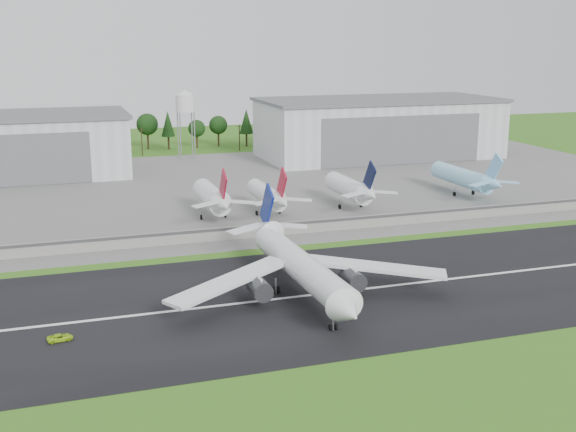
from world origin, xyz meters
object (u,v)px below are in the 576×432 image
object	(u,v)px
parked_jet_red_b	(270,196)
parked_jet_navy	(353,189)
main_airliner	(302,274)
ground_vehicle	(60,338)
parked_jet_red_a	(214,198)
parked_jet_skyblue	(467,178)

from	to	relation	value
parked_jet_red_b	parked_jet_navy	xyz separation A→B (m)	(26.01, 0.06, 0.34)
parked_jet_red_b	parked_jet_navy	distance (m)	26.01
main_airliner	ground_vehicle	bearing A→B (deg)	7.66
parked_jet_red_a	parked_jet_red_b	size ratio (longest dim) A/B	1.00
main_airliner	parked_jet_skyblue	distance (m)	109.01
ground_vehicle	parked_jet_skyblue	world-z (taller)	parked_jet_skyblue
main_airliner	parked_jet_navy	world-z (taller)	main_airliner
main_airliner	parked_jet_navy	bearing A→B (deg)	-121.89
parked_jet_red_b	parked_jet_skyblue	bearing A→B (deg)	4.23
main_airliner	parked_jet_red_a	xyz separation A→B (m)	(-2.84, 67.03, 1.48)
ground_vehicle	parked_jet_red_a	bearing A→B (deg)	-39.29
main_airliner	parked_jet_skyblue	xyz separation A→B (m)	(81.84, 72.00, 1.26)
ground_vehicle	parked_jet_navy	size ratio (longest dim) A/B	0.14
main_airliner	parked_jet_skyblue	bearing A→B (deg)	-140.03
main_airliner	ground_vehicle	world-z (taller)	main_airliner
ground_vehicle	parked_jet_navy	distance (m)	113.60
main_airliner	parked_jet_red_a	bearing A→B (deg)	-88.94
ground_vehicle	main_airliner	bearing A→B (deg)	-90.01
ground_vehicle	parked_jet_red_a	distance (m)	86.28
parked_jet_red_a	parked_jet_navy	world-z (taller)	parked_jet_red_a
parked_jet_red_b	parked_jet_navy	bearing A→B (deg)	0.13
parked_jet_red_a	main_airliner	bearing A→B (deg)	-87.57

